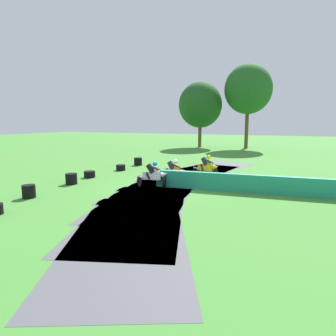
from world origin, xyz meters
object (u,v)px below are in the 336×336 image
motorcycle_lead_yellow (207,167)px  tire_stack_far (71,179)px  tire_stack_mid_a (121,168)px  tire_stack_extra_a (29,191)px  tire_stack_mid_b (90,174)px  tire_stack_near (138,162)px  motorcycle_trailing_white (153,175)px  motorcycle_chase_orange (173,172)px

motorcycle_lead_yellow → tire_stack_far: size_ratio=2.70×
tire_stack_mid_a → tire_stack_extra_a: bearing=-88.6°
motorcycle_lead_yellow → tire_stack_mid_b: size_ratio=2.50×
tire_stack_mid_b → tire_stack_far: 2.05m
tire_stack_near → tire_stack_mid_a: size_ratio=0.97×
motorcycle_trailing_white → tire_stack_mid_a: motorcycle_trailing_white is taller
tire_stack_near → motorcycle_lead_yellow: bearing=-23.8°
tire_stack_mid_b → tire_stack_far: tire_stack_far is taller
tire_stack_mid_b → tire_stack_extra_a: tire_stack_extra_a is taller
tire_stack_far → motorcycle_trailing_white: bearing=13.9°
tire_stack_mid_a → tire_stack_far: tire_stack_far is taller
tire_stack_near → tire_stack_far: same height
tire_stack_far → tire_stack_extra_a: size_ratio=1.06×
motorcycle_trailing_white → tire_stack_extra_a: motorcycle_trailing_white is taller
tire_stack_far → tire_stack_near: bearing=90.0°
motorcycle_lead_yellow → motorcycle_trailing_white: motorcycle_trailing_white is taller
motorcycle_lead_yellow → tire_stack_far: 8.09m
tire_stack_mid_b → motorcycle_lead_yellow: bearing=23.4°
motorcycle_trailing_white → tire_stack_mid_b: 4.96m
motorcycle_trailing_white → tire_stack_near: (-4.54, 6.62, -0.36)m
motorcycle_lead_yellow → tire_stack_mid_b: 7.33m
motorcycle_chase_orange → tire_stack_extra_a: 7.52m
tire_stack_mid_a → tire_stack_extra_a: size_ratio=1.09×
tire_stack_mid_a → motorcycle_trailing_white: bearing=-41.5°
motorcycle_chase_orange → tire_stack_extra_a: (-4.85, -5.74, -0.34)m
tire_stack_mid_b → tire_stack_far: size_ratio=1.08×
tire_stack_mid_b → motorcycle_trailing_white: bearing=-10.5°
motorcycle_trailing_white → tire_stack_extra_a: size_ratio=2.79×
motorcycle_trailing_white → tire_stack_mid_a: (-4.50, 3.97, -0.46)m
motorcycle_chase_orange → tire_stack_near: motorcycle_chase_orange is taller
motorcycle_lead_yellow → tire_stack_near: bearing=156.2°
motorcycle_lead_yellow → tire_stack_far: motorcycle_lead_yellow is taller
tire_stack_mid_a → tire_stack_mid_b: (-0.36, -3.07, 0.00)m
motorcycle_lead_yellow → tire_stack_extra_a: bearing=-127.3°
motorcycle_lead_yellow → tire_stack_mid_a: (-6.36, 0.17, -0.46)m
motorcycle_chase_orange → tire_stack_mid_b: motorcycle_chase_orange is taller
motorcycle_lead_yellow → tire_stack_mid_a: motorcycle_lead_yellow is taller
motorcycle_trailing_white → tire_stack_extra_a: bearing=-135.1°
motorcycle_lead_yellow → tire_stack_extra_a: motorcycle_lead_yellow is taller
motorcycle_trailing_white → tire_stack_far: (-4.54, -1.12, -0.36)m
motorcycle_lead_yellow → tire_stack_mid_a: 6.38m
motorcycle_chase_orange → motorcycle_trailing_white: (-0.56, -1.46, 0.02)m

